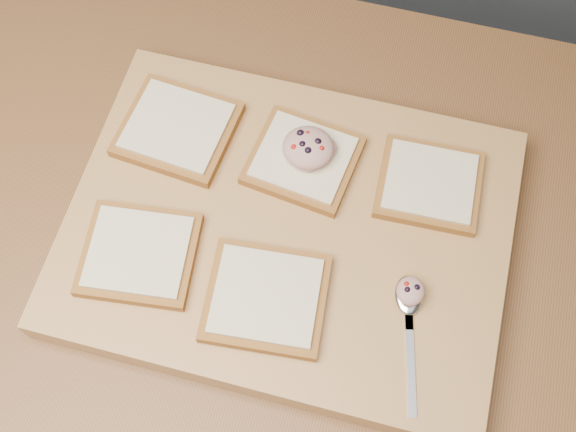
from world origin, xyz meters
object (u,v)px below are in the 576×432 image
bread_far_center (303,160)px  tuna_salad_dollop (308,147)px  spoon (409,305)px  cutting_board (288,231)px

bread_far_center → tuna_salad_dollop: size_ratio=2.22×
tuna_salad_dollop → spoon: tuna_salad_dollop is taller
cutting_board → spoon: bearing=-22.3°
tuna_salad_dollop → spoon: 0.22m
cutting_board → spoon: 0.17m
spoon → tuna_salad_dollop: bearing=135.3°
cutting_board → bread_far_center: 0.09m
tuna_salad_dollop → cutting_board: bearing=-91.0°
tuna_salad_dollop → spoon: size_ratio=0.39×
tuna_salad_dollop → spoon: (0.15, -0.15, -0.03)m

